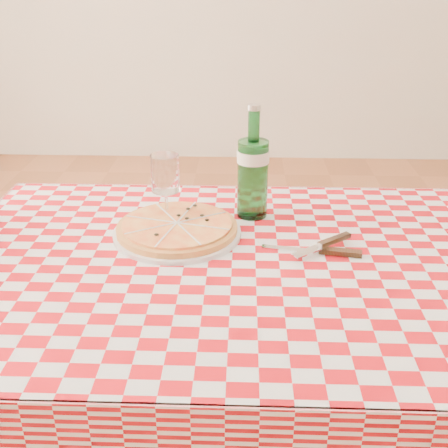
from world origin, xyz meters
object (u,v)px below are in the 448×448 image
object	(u,v)px
wine_glass	(166,190)
water_bottle	(253,162)
pizza_plate	(177,227)
dining_table	(232,298)

from	to	relation	value
wine_glass	water_bottle	bearing A→B (deg)	13.85
pizza_plate	wine_glass	bearing A→B (deg)	115.39
dining_table	pizza_plate	world-z (taller)	pizza_plate
dining_table	wine_glass	distance (m)	0.32
dining_table	water_bottle	size ratio (longest dim) A/B	4.14
pizza_plate	wine_glass	size ratio (longest dim) A/B	1.73
water_bottle	wine_glass	world-z (taller)	water_bottle
water_bottle	pizza_plate	bearing A→B (deg)	-145.85
pizza_plate	water_bottle	bearing A→B (deg)	34.15
dining_table	pizza_plate	size ratio (longest dim) A/B	3.89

